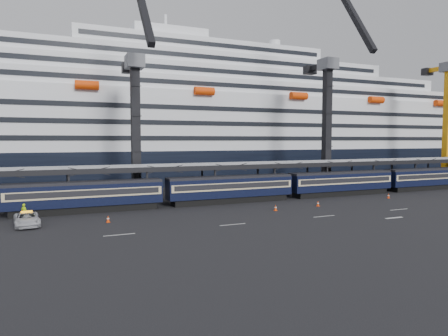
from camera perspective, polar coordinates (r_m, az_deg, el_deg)
The scene contains 14 objects.
ground at distance 53.94m, azimuth 13.22°, elevation -5.84°, with size 260.00×260.00×0.00m, color black.
lane_markings at distance 55.40m, azimuth 23.32°, elevation -5.79°, with size 111.00×4.27×0.02m.
train at distance 59.66m, azimuth 3.93°, elevation -2.67°, with size 133.05×3.00×4.05m.
canopy at distance 65.09m, azimuth 6.00°, elevation 0.57°, with size 130.00×6.25×5.53m.
cruise_ship at distance 93.93m, azimuth -4.10°, elevation 5.96°, with size 214.09×28.84×34.00m.
crane_dark_near at distance 62.55m, azimuth -12.45°, elevation 6.48°, with size 4.50×17.75×35.08m.
crane_dark_mid at distance 76.35m, azimuth 14.69°, elevation 7.05°, with size 4.50×18.24×39.64m.
pickup_truck at distance 47.57m, azimuth -26.33°, elevation -6.57°, with size 2.43×5.27×1.47m, color silver.
worker at distance 51.10m, azimuth -26.65°, elevation -5.62°, with size 0.70×0.46×1.91m, color #A3D90B.
traffic_cone_b at distance 46.47m, azimuth -16.23°, elevation -6.98°, with size 0.40×0.40×0.81m.
traffic_cone_c at distance 52.25m, azimuth 7.37°, elevation -5.64°, with size 0.41×0.41×0.81m.
traffic_cone_d at distance 56.77m, azimuth 13.28°, elevation -4.96°, with size 0.39×0.39×0.77m.
traffic_cone_e at distance 56.85m, azimuth 13.27°, elevation -4.96°, with size 0.37×0.37×0.74m.
traffic_cone_f at distance 67.99m, azimuth 22.44°, elevation -3.69°, with size 0.38×0.38×0.76m.
Camera 1 is at (-31.50, -42.83, 9.12)m, focal length 32.00 mm.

